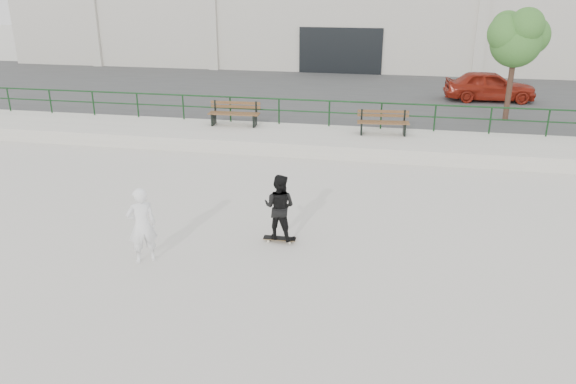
% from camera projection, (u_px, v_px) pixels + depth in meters
% --- Properties ---
extents(ground, '(120.00, 120.00, 0.00)m').
position_uv_depth(ground, '(223.00, 264.00, 12.45)').
color(ground, silver).
rests_on(ground, ground).
extents(ledge, '(30.00, 3.00, 0.50)m').
position_uv_depth(ledge, '(298.00, 140.00, 21.07)').
color(ledge, silver).
rests_on(ledge, ground).
extents(parking_strip, '(60.00, 14.00, 0.50)m').
position_uv_depth(parking_strip, '(327.00, 96.00, 28.86)').
color(parking_strip, '#404040').
rests_on(parking_strip, ground).
extents(railing, '(28.00, 0.06, 1.03)m').
position_uv_depth(railing, '(304.00, 106.00, 21.91)').
color(railing, '#153B1A').
rests_on(railing, ledge).
extents(bench_left, '(2.02, 0.66, 0.92)m').
position_uv_depth(bench_left, '(234.00, 114.00, 22.01)').
color(bench_left, '#502D1B').
rests_on(bench_left, ledge).
extents(bench_right, '(1.94, 0.72, 0.87)m').
position_uv_depth(bench_right, '(383.00, 123.00, 20.75)').
color(bench_right, '#502D1B').
rests_on(bench_right, ledge).
extents(tree, '(2.49, 2.21, 4.42)m').
position_uv_depth(tree, '(518.00, 36.00, 21.92)').
color(tree, '#513228').
rests_on(tree, parking_strip).
extents(red_car, '(4.22, 1.91, 1.40)m').
position_uv_depth(red_car, '(490.00, 86.00, 26.35)').
color(red_car, maroon).
rests_on(red_car, parking_strip).
extents(skateboard, '(0.79, 0.23, 0.09)m').
position_uv_depth(skateboard, '(280.00, 238.00, 13.48)').
color(skateboard, black).
rests_on(skateboard, ground).
extents(standing_skater, '(0.88, 0.74, 1.60)m').
position_uv_depth(standing_skater, '(279.00, 207.00, 13.19)').
color(standing_skater, black).
rests_on(standing_skater, skateboard).
extents(seated_skater, '(0.76, 0.70, 1.74)m').
position_uv_depth(seated_skater, '(142.00, 225.00, 12.26)').
color(seated_skater, white).
rests_on(seated_skater, ground).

